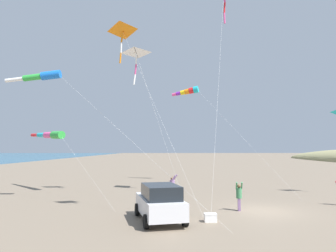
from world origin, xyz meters
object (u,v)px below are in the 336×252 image
Objects in this scene: cooler_box at (210,218)px; person_adult_flyer at (172,186)px; person_child_green_jacket at (239,195)px; kite_delta_yellow_midlevel at (123,32)px; kite_windsock_magenta_far_left at (189,91)px; parked_car at (160,202)px; kite_windsock_teal_far_right at (50,135)px; kite_delta_blue_topmost at (136,53)px; kite_windsock_long_streamer_right at (41,76)px.

person_adult_flyer is (-1.65, 6.52, 0.79)m from cooler_box.
person_adult_flyer is at bearing 135.35° from person_child_green_jacket.
kite_delta_yellow_midlevel reaches higher than person_adult_flyer.
kite_delta_yellow_midlevel is (-3.99, 2.84, 12.43)m from person_adult_flyer.
kite_windsock_magenta_far_left is 12.56m from kite_delta_yellow_midlevel.
person_child_green_jacket is at bearing 28.11° from parked_car.
cooler_box is at bearing -44.65° from kite_windsock_teal_far_right.
kite_delta_blue_topmost reaches higher than person_child_green_jacket.
parked_car is 15.77m from kite_delta_yellow_midlevel.
kite_windsock_long_streamer_right is (-8.63, 6.31, 7.96)m from parked_car.
person_adult_flyer is 0.14× the size of kite_windsock_teal_far_right.
kite_windsock_teal_far_right is at bearing 146.83° from person_child_green_jacket.
kite_delta_blue_topmost is 8.37m from kite_windsock_long_streamer_right.
kite_windsock_magenta_far_left is at bearing 47.73° from kite_windsock_long_streamer_right.
kite_delta_blue_topmost is at bearing -118.78° from person_adult_flyer.
kite_windsock_teal_far_right is (-14.62, 9.56, 3.99)m from person_child_green_jacket.
kite_windsock_magenta_far_left is at bearing 29.16° from kite_windsock_teal_far_right.
cooler_box is 0.04× the size of kite_windsock_magenta_far_left.
kite_delta_yellow_midlevel is 0.97× the size of kite_windsock_long_streamer_right.
kite_windsock_teal_far_right is at bearing 135.35° from cooler_box.
kite_windsock_teal_far_right is (-9.92, 12.07, 3.97)m from parked_car.
cooler_box is 0.05× the size of kite_windsock_teal_far_right.
kite_delta_blue_topmost is at bearing -105.30° from kite_windsock_magenta_far_left.
kite_delta_blue_topmost is at bearing -175.95° from person_child_green_jacket.
kite_delta_blue_topmost is at bearing -30.38° from kite_windsock_long_streamer_right.
kite_windsock_teal_far_right is 7.13m from kite_windsock_long_streamer_right.
kite_windsock_magenta_far_left reaches higher than kite_delta_blue_topmost.
parked_car is 2.50× the size of person_adult_flyer.
cooler_box is 0.06× the size of kite_delta_blue_topmost.
cooler_box is 0.04× the size of kite_delta_yellow_midlevel.
kite_windsock_long_streamer_right is at bearing 143.83° from parked_car.
cooler_box is at bearing -92.32° from kite_windsock_magenta_far_left.
kite_delta_yellow_midlevel is 7.67m from kite_windsock_long_streamer_right.
kite_delta_yellow_midlevel reaches higher than cooler_box.
parked_car is 0.36× the size of kite_windsock_teal_far_right.
kite_delta_yellow_midlevel is (-7.81, 6.61, 12.49)m from person_child_green_jacket.
cooler_box is at bearing -75.80° from person_adult_flyer.
parked_car is 21.90m from kite_windsock_magenta_far_left.
person_child_green_jacket is at bearing 4.05° from kite_delta_blue_topmost.
cooler_box is 0.04× the size of kite_windsock_long_streamer_right.
kite_delta_yellow_midlevel is 1.46× the size of kite_delta_blue_topmost.
cooler_box is (2.54, -0.23, -0.74)m from parked_car.
kite_windsock_teal_far_right reaches higher than parked_car.
kite_windsock_magenta_far_left is 17.85m from kite_windsock_long_streamer_right.
kite_windsock_magenta_far_left reaches higher than person_adult_flyer.
person_adult_flyer is at bearing -28.18° from kite_windsock_teal_far_right.
kite_windsock_magenta_far_left reaches higher than kite_windsock_long_streamer_right.
parked_car is 0.48× the size of kite_delta_blue_topmost.
person_adult_flyer is 0.19× the size of kite_delta_blue_topmost.
person_adult_flyer is at bearing 81.92° from parked_car.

